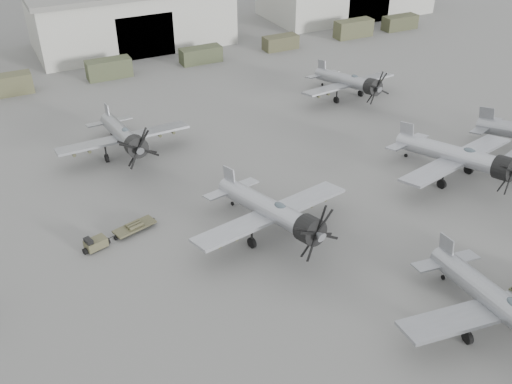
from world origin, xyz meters
TOP-DOWN VIEW (x-y plane):
  - ground at (0.00, 0.00)m, footprint 220.00×220.00m
  - hangar_center at (0.00, 61.96)m, footprint 29.00×14.80m
  - support_truck_2 at (-18.91, 50.00)m, footprint 5.19×2.20m
  - support_truck_3 at (-6.76, 50.00)m, footprint 5.73×2.20m
  - support_truck_4 at (6.04, 50.00)m, footprint 5.75×2.20m
  - support_truck_5 at (18.62, 50.00)m, footprint 5.16×2.20m
  - support_truck_6 at (31.50, 50.00)m, footprint 6.11×2.20m
  - support_truck_7 at (40.54, 50.00)m, footprint 5.80×2.20m
  - aircraft_near_1 at (3.84, -5.62)m, footprint 13.64×12.28m
  - aircraft_mid_1 at (-3.96, 9.87)m, footprint 13.82×12.44m
  - aircraft_mid_2 at (15.19, 9.98)m, footprint 13.88×12.49m
  - aircraft_far_0 at (-10.73, 27.99)m, footprint 13.02×11.72m
  - aircraft_far_1 at (17.03, 29.94)m, footprint 12.51×11.26m
  - tug_trailer at (-15.62, 15.20)m, footprint 6.07×2.68m

SIDE VIEW (x-z plane):
  - ground at x=0.00m, z-range 0.00..0.00m
  - tug_trailer at x=-15.62m, z-range -0.15..1.06m
  - support_truck_5 at x=18.62m, z-range 0.00..1.97m
  - support_truck_4 at x=6.04m, z-range 0.00..2.12m
  - support_truck_7 at x=40.54m, z-range 0.00..2.18m
  - support_truck_3 at x=-6.76m, z-range 0.00..2.44m
  - support_truck_2 at x=-18.91m, z-range 0.00..2.45m
  - support_truck_6 at x=31.50m, z-range 0.00..2.64m
  - aircraft_far_1 at x=17.03m, z-range -0.23..4.76m
  - aircraft_far_0 at x=-10.73m, z-range -0.24..4.99m
  - aircraft_near_1 at x=3.84m, z-range -0.24..5.17m
  - aircraft_mid_1 at x=-3.96m, z-range -0.25..5.24m
  - aircraft_mid_2 at x=15.19m, z-range -0.25..5.26m
  - hangar_center at x=0.00m, z-range 0.02..8.72m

